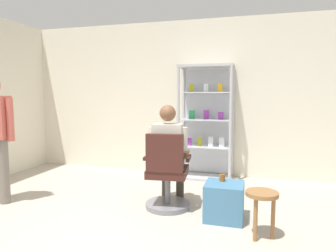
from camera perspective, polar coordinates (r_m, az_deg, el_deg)
The scene contains 7 objects.
back_wall at distance 5.49m, azimuth 3.43°, elevation 5.19°, with size 6.00×0.10×2.70m, color silver.
display_cabinet_main at distance 5.21m, azimuth 7.14°, elevation 0.81°, with size 0.90×0.45×1.90m.
office_chair at distance 3.81m, azimuth -0.20°, elevation -9.67°, with size 0.59×0.56×0.96m.
seated_shopkeeper at distance 3.90m, azimuth 0.23°, elevation -4.52°, with size 0.52×0.59×1.29m.
storage_crate at distance 3.64m, azimuth 10.44°, elevation -13.61°, with size 0.43×0.42×0.42m, color teal.
tea_glass at distance 3.65m, azimuth 10.07°, elevation -9.46°, with size 0.07×0.07×0.08m, color brown.
wooden_stool at distance 3.23m, azimuth 17.07°, elevation -13.28°, with size 0.32×0.32×0.47m.
Camera 1 is at (1.19, -2.36, 1.42)m, focal length 32.70 mm.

